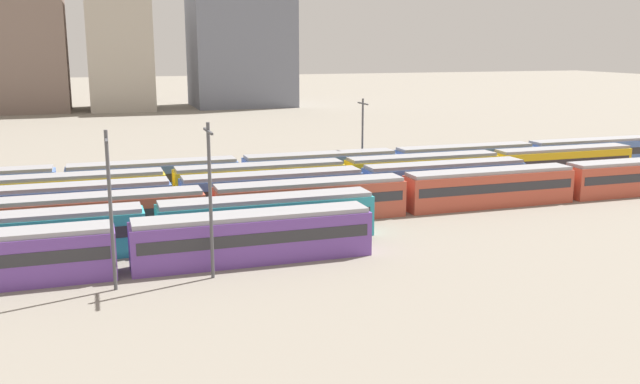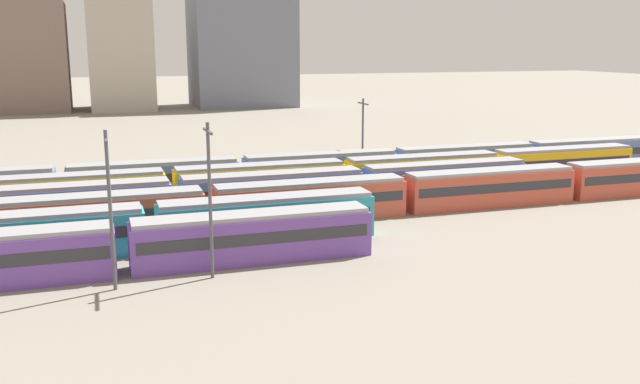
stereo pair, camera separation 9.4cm
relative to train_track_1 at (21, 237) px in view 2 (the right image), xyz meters
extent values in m
cube|color=#6B429E|center=(16.53, -5.20, -0.20)|extent=(18.00, 3.00, 3.40)
cube|color=#2D2D33|center=(16.53, -5.20, 0.20)|extent=(17.20, 3.06, 0.90)
cube|color=#939399|center=(16.53, -5.20, 1.67)|extent=(17.60, 2.70, 0.35)
cube|color=teal|center=(0.00, 0.00, -0.20)|extent=(18.00, 3.00, 3.40)
cube|color=#2D2D33|center=(0.00, 0.00, 0.20)|extent=(17.20, 3.06, 0.90)
cube|color=#939399|center=(0.00, 0.00, 1.67)|extent=(17.60, 2.70, 0.35)
cube|color=teal|center=(18.90, 0.00, -0.20)|extent=(18.00, 3.00, 3.40)
cube|color=#2D2D33|center=(18.90, 0.00, 0.20)|extent=(17.20, 3.06, 0.90)
cube|color=#939399|center=(18.90, 0.00, 1.67)|extent=(17.60, 2.70, 0.35)
cube|color=#BC4C38|center=(5.43, 5.20, -0.20)|extent=(18.00, 3.00, 3.40)
cube|color=#2D2D33|center=(5.43, 5.20, 0.20)|extent=(17.20, 3.06, 0.90)
cube|color=#939399|center=(5.43, 5.20, 1.67)|extent=(17.60, 2.70, 0.35)
cube|color=#BC4C38|center=(24.33, 5.20, -0.20)|extent=(18.00, 3.00, 3.40)
cube|color=#2D2D33|center=(24.33, 5.20, 0.20)|extent=(17.20, 3.06, 0.90)
cube|color=#939399|center=(24.33, 5.20, 1.67)|extent=(17.60, 2.70, 0.35)
cube|color=#BC4C38|center=(43.23, 5.20, -0.20)|extent=(18.00, 3.00, 3.40)
cube|color=#2D2D33|center=(43.23, 5.20, 0.20)|extent=(17.20, 3.06, 0.90)
cube|color=#939399|center=(43.23, 5.20, 1.67)|extent=(17.60, 2.70, 0.35)
cube|color=#4C70BC|center=(3.16, 10.40, -0.20)|extent=(18.00, 3.00, 3.40)
cube|color=#2D2D33|center=(3.16, 10.40, 0.20)|extent=(17.20, 3.06, 0.90)
cube|color=#939399|center=(3.16, 10.40, 1.67)|extent=(17.60, 2.70, 0.35)
cube|color=#4C70BC|center=(22.06, 10.40, -0.20)|extent=(18.00, 3.00, 3.40)
cube|color=#2D2D33|center=(22.06, 10.40, 0.20)|extent=(17.20, 3.06, 0.90)
cube|color=#939399|center=(22.06, 10.40, 1.67)|extent=(17.60, 2.70, 0.35)
cube|color=#4C70BC|center=(40.96, 10.40, -0.20)|extent=(18.00, 3.00, 3.40)
cube|color=#2D2D33|center=(40.96, 10.40, 0.20)|extent=(17.20, 3.06, 0.90)
cube|color=#939399|center=(40.96, 10.40, 1.67)|extent=(17.60, 2.70, 0.35)
cube|color=yellow|center=(3.15, 15.60, -0.20)|extent=(18.00, 3.00, 3.40)
cube|color=#2D2D33|center=(3.15, 15.60, 0.20)|extent=(17.20, 3.06, 0.90)
cube|color=#939399|center=(3.15, 15.60, 1.67)|extent=(17.60, 2.70, 0.35)
cube|color=yellow|center=(22.05, 15.60, -0.20)|extent=(18.00, 3.00, 3.40)
cube|color=#2D2D33|center=(22.05, 15.60, 0.20)|extent=(17.20, 3.06, 0.90)
cube|color=#939399|center=(22.05, 15.60, 1.67)|extent=(17.60, 2.70, 0.35)
cube|color=yellow|center=(40.95, 15.60, -0.20)|extent=(18.00, 3.00, 3.40)
cube|color=#2D2D33|center=(40.95, 15.60, 0.20)|extent=(17.20, 3.06, 0.90)
cube|color=#939399|center=(40.95, 15.60, 1.67)|extent=(17.60, 2.70, 0.35)
cube|color=yellow|center=(59.85, 15.60, -0.20)|extent=(18.00, 3.00, 3.40)
cube|color=#2D2D33|center=(59.85, 15.60, 0.20)|extent=(17.20, 3.06, 0.90)
cube|color=#939399|center=(59.85, 15.60, 1.67)|extent=(17.60, 2.70, 0.35)
cube|color=#4C70BC|center=(11.53, 20.80, -0.20)|extent=(18.00, 3.00, 3.40)
cube|color=#2D2D33|center=(11.53, 20.80, 0.20)|extent=(17.20, 3.06, 0.90)
cube|color=#939399|center=(11.53, 20.80, 1.67)|extent=(17.60, 2.70, 0.35)
cube|color=#4C70BC|center=(30.43, 20.80, -0.20)|extent=(18.00, 3.00, 3.40)
cube|color=#2D2D33|center=(30.43, 20.80, 0.20)|extent=(17.20, 3.06, 0.90)
cube|color=#939399|center=(30.43, 20.80, 1.67)|extent=(17.60, 2.70, 0.35)
cube|color=#4C70BC|center=(49.33, 20.80, -0.20)|extent=(18.00, 3.00, 3.40)
cube|color=#2D2D33|center=(49.33, 20.80, 0.20)|extent=(17.20, 3.06, 0.90)
cube|color=#939399|center=(49.33, 20.80, 1.67)|extent=(17.60, 2.70, 0.35)
cube|color=#4C70BC|center=(68.23, 20.80, -0.20)|extent=(18.00, 3.00, 3.40)
cube|color=#2D2D33|center=(68.23, 20.80, 0.20)|extent=(17.20, 3.06, 0.90)
cube|color=#939399|center=(68.23, 20.80, 1.67)|extent=(17.60, 2.70, 0.35)
cylinder|color=#4C4C51|center=(12.97, -8.05, 3.56)|extent=(0.24, 0.24, 10.92)
cube|color=#47474C|center=(12.97, -8.05, 8.42)|extent=(0.16, 3.20, 0.16)
cylinder|color=#4C4C51|center=(36.86, 23.94, 2.89)|extent=(0.24, 0.24, 9.59)
cube|color=#47474C|center=(36.86, 23.94, 7.09)|extent=(0.16, 3.20, 0.16)
cylinder|color=#4C4C51|center=(6.40, -8.42, 3.45)|extent=(0.24, 0.24, 10.71)
cube|color=#47474C|center=(6.40, -8.42, 8.20)|extent=(0.16, 3.20, 0.16)
cube|color=#7A665B|center=(-9.80, 127.13, 16.62)|extent=(21.29, 17.82, 37.05)
cube|color=#B2A899|center=(12.95, 127.13, 13.88)|extent=(15.20, 21.08, 31.56)
cube|color=slate|center=(43.55, 127.13, 16.78)|extent=(25.51, 21.26, 37.37)
camera|label=1|loc=(5.68, -54.20, 14.14)|focal=38.82mm
camera|label=2|loc=(5.77, -54.23, 14.14)|focal=38.82mm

